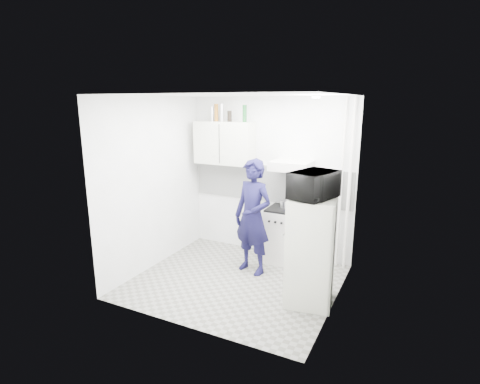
% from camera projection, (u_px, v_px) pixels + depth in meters
% --- Properties ---
extents(floor, '(2.80, 2.80, 0.00)m').
position_uv_depth(floor, '(236.00, 281.00, 5.39)').
color(floor, gray).
rests_on(floor, ground).
extents(ceiling, '(2.80, 2.80, 0.00)m').
position_uv_depth(ceiling, '(235.00, 95.00, 4.78)').
color(ceiling, white).
rests_on(ceiling, wall_back).
extents(wall_back, '(2.80, 0.00, 2.80)m').
position_uv_depth(wall_back, '(270.00, 177.00, 6.17)').
color(wall_back, white).
rests_on(wall_back, floor).
extents(wall_left, '(0.00, 2.60, 2.60)m').
position_uv_depth(wall_left, '(153.00, 184.00, 5.69)').
color(wall_left, white).
rests_on(wall_left, floor).
extents(wall_right, '(0.00, 2.60, 2.60)m').
position_uv_depth(wall_right, '(339.00, 206.00, 4.48)').
color(wall_right, white).
rests_on(wall_right, floor).
extents(person, '(0.71, 0.55, 1.72)m').
position_uv_depth(person, '(253.00, 217.00, 5.52)').
color(person, black).
rests_on(person, floor).
extents(stove, '(0.53, 0.53, 0.85)m').
position_uv_depth(stove, '(284.00, 235.00, 6.00)').
color(stove, silver).
rests_on(stove, floor).
extents(fridge, '(0.66, 0.66, 1.38)m').
position_uv_depth(fridge, '(311.00, 252.00, 4.68)').
color(fridge, silver).
rests_on(fridge, floor).
extents(stove_top, '(0.51, 0.51, 0.03)m').
position_uv_depth(stove_top, '(285.00, 209.00, 5.90)').
color(stove_top, black).
rests_on(stove_top, stove).
extents(saucepan, '(0.19, 0.19, 0.10)m').
position_uv_depth(saucepan, '(286.00, 204.00, 5.93)').
color(saucepan, silver).
rests_on(saucepan, stove_top).
extents(microwave, '(0.69, 0.56, 0.33)m').
position_uv_depth(microwave, '(314.00, 185.00, 4.48)').
color(microwave, black).
rests_on(microwave, fridge).
extents(bottle_b, '(0.06, 0.06, 0.24)m').
position_uv_depth(bottle_b, '(212.00, 114.00, 6.20)').
color(bottle_b, silver).
rests_on(bottle_b, upper_cabinet).
extents(bottle_c, '(0.07, 0.07, 0.28)m').
position_uv_depth(bottle_c, '(216.00, 113.00, 6.16)').
color(bottle_c, brown).
rests_on(bottle_c, upper_cabinet).
extents(bottle_d, '(0.06, 0.06, 0.28)m').
position_uv_depth(bottle_d, '(222.00, 113.00, 6.12)').
color(bottle_d, silver).
rests_on(bottle_d, upper_cabinet).
extents(canister_a, '(0.07, 0.07, 0.18)m').
position_uv_depth(canister_a, '(230.00, 116.00, 6.07)').
color(canister_a, black).
rests_on(canister_a, upper_cabinet).
extents(bottle_e, '(0.07, 0.07, 0.27)m').
position_uv_depth(bottle_e, '(245.00, 113.00, 5.94)').
color(bottle_e, '#144C1E').
rests_on(bottle_e, upper_cabinet).
extents(upper_cabinet, '(1.00, 0.35, 0.70)m').
position_uv_depth(upper_cabinet, '(224.00, 143.00, 6.21)').
color(upper_cabinet, silver).
rests_on(upper_cabinet, wall_back).
extents(range_hood, '(0.60, 0.50, 0.14)m').
position_uv_depth(range_hood, '(291.00, 166.00, 5.70)').
color(range_hood, silver).
rests_on(range_hood, wall_back).
extents(backsplash, '(2.74, 0.03, 0.60)m').
position_uv_depth(backsplash, '(269.00, 184.00, 6.18)').
color(backsplash, white).
rests_on(backsplash, wall_back).
extents(pipe_a, '(0.05, 0.05, 2.60)m').
position_uv_depth(pipe_a, '(349.00, 186.00, 5.54)').
color(pipe_a, silver).
rests_on(pipe_a, floor).
extents(pipe_b, '(0.04, 0.04, 2.60)m').
position_uv_depth(pipe_b, '(341.00, 185.00, 5.59)').
color(pipe_b, silver).
rests_on(pipe_b, floor).
extents(ceiling_spot_fixture, '(0.10, 0.10, 0.02)m').
position_uv_depth(ceiling_spot_fixture, '(316.00, 97.00, 4.53)').
color(ceiling_spot_fixture, white).
rests_on(ceiling_spot_fixture, ceiling).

